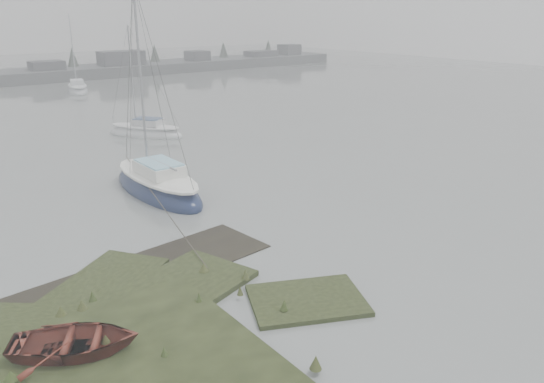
% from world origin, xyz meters
% --- Properties ---
extents(ground, '(160.00, 160.00, 0.00)m').
position_xyz_m(ground, '(0.00, 30.00, 0.00)').
color(ground, slate).
rests_on(ground, ground).
extents(far_shoreline, '(60.00, 8.00, 4.15)m').
position_xyz_m(far_shoreline, '(26.84, 61.90, 0.85)').
color(far_shoreline, '#4C4F51').
rests_on(far_shoreline, ground).
extents(sailboat_main, '(2.63, 7.70, 10.82)m').
position_xyz_m(sailboat_main, '(1.50, 11.98, 0.34)').
color(sailboat_main, '#101B3E').
rests_on(sailboat_main, ground).
extents(sailboat_white, '(4.92, 5.96, 8.32)m').
position_xyz_m(sailboat_white, '(6.47, 24.16, 0.26)').
color(sailboat_white, silver).
rests_on(sailboat_white, ground).
extents(sailboat_far_b, '(3.61, 6.62, 8.90)m').
position_xyz_m(sailboat_far_b, '(9.75, 48.91, 0.28)').
color(sailboat_far_b, '#B2BABE').
rests_on(sailboat_far_b, ground).
extents(dinghy, '(3.98, 3.63, 0.67)m').
position_xyz_m(dinghy, '(-6.16, 1.00, 0.56)').
color(dinghy, '#5F2116').
rests_on(dinghy, marsh_bank).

